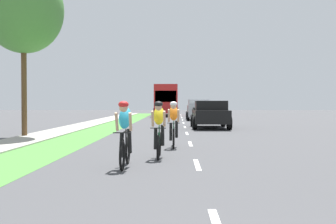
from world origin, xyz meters
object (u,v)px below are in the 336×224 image
object	(u,v)px
cyclist_distant	(174,124)
suv_silver	(198,109)
street_tree_near	(23,10)
cyclist_lead	(125,133)
pickup_black	(210,114)
bus_red	(167,99)
cyclist_trailing	(159,129)

from	to	relation	value
cyclist_distant	suv_silver	bearing A→B (deg)	84.74
street_tree_near	cyclist_lead	bearing A→B (deg)	-56.49
pickup_black	street_tree_near	bearing A→B (deg)	-144.55
pickup_black	bus_red	xyz separation A→B (m)	(-3.17, 23.75, 1.15)
cyclist_distant	street_tree_near	bearing A→B (deg)	148.04
cyclist_lead	street_tree_near	distance (m)	11.34
cyclist_lead	suv_silver	size ratio (longest dim) A/B	0.37
cyclist_trailing	pickup_black	size ratio (longest dim) A/B	0.34
suv_silver	cyclist_lead	bearing A→B (deg)	-96.83
suv_silver	pickup_black	bearing A→B (deg)	-89.53
cyclist_trailing	bus_red	xyz separation A→B (m)	(-0.67, 36.93, 1.17)
suv_silver	bus_red	size ratio (longest dim) A/B	0.41
cyclist_lead	suv_silver	world-z (taller)	suv_silver
street_tree_near	bus_red	bearing A→B (deg)	79.23
cyclist_trailing	suv_silver	world-z (taller)	suv_silver
pickup_black	street_tree_near	size ratio (longest dim) A/B	0.66
cyclist_lead	cyclist_distant	distance (m)	4.45
cyclist_distant	pickup_black	bearing A→B (deg)	78.68
suv_silver	bus_red	bearing A→B (deg)	103.99
cyclist_distant	pickup_black	distance (m)	10.77
bus_red	cyclist_trailing	bearing A→B (deg)	-88.97
pickup_black	cyclist_lead	bearing A→B (deg)	-102.29
suv_silver	street_tree_near	xyz separation A→B (m)	(-8.80, -17.73, 4.75)
cyclist_trailing	suv_silver	distance (m)	24.70
street_tree_near	cyclist_distant	bearing A→B (deg)	-31.96
cyclist_trailing	pickup_black	world-z (taller)	pickup_black
pickup_black	cyclist_distant	bearing A→B (deg)	-101.32
bus_red	cyclist_lead	bearing A→B (deg)	-90.10
cyclist_distant	street_tree_near	size ratio (longest dim) A/B	0.22
cyclist_distant	suv_silver	size ratio (longest dim) A/B	0.37
street_tree_near	suv_silver	bearing A→B (deg)	63.61
cyclist_lead	pickup_black	distance (m)	15.22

